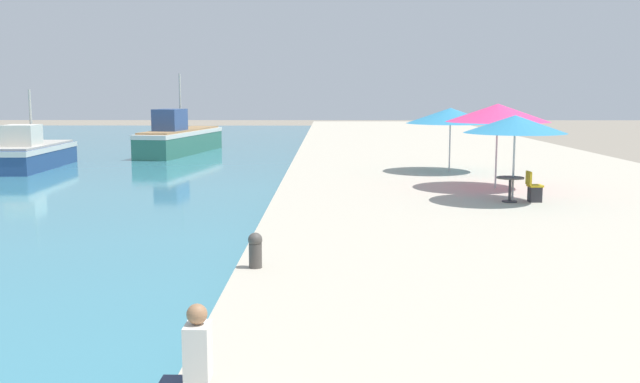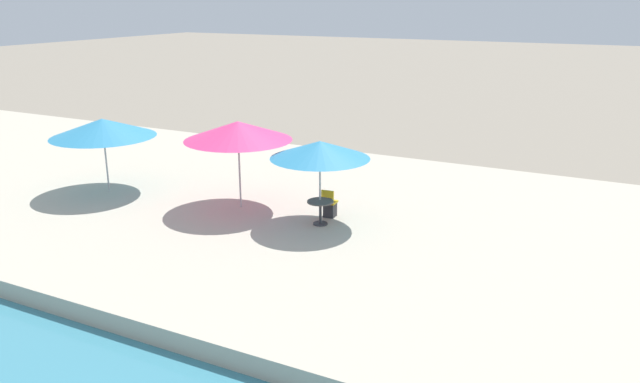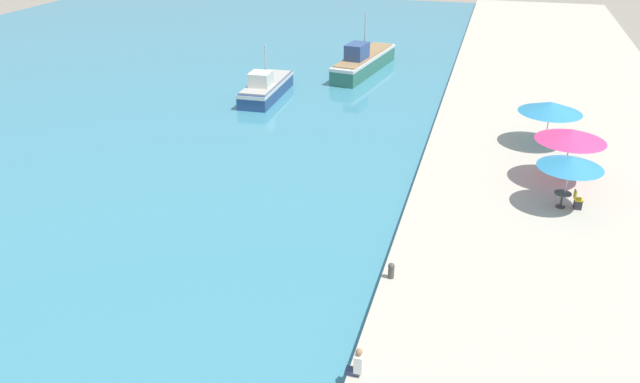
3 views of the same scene
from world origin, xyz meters
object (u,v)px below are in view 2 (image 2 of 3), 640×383
(cafe_umbrella_pink, at_px, (320,150))
(cafe_umbrella_striped, at_px, (103,128))
(cafe_umbrella_white, at_px, (238,131))
(cafe_chair_left, at_px, (330,207))
(cafe_table, at_px, (320,208))

(cafe_umbrella_pink, distance_m, cafe_umbrella_striped, 8.15)
(cafe_umbrella_pink, relative_size, cafe_umbrella_striped, 0.83)
(cafe_umbrella_pink, distance_m, cafe_umbrella_white, 3.03)
(cafe_umbrella_pink, height_order, cafe_chair_left, cafe_umbrella_pink)
(cafe_umbrella_pink, xyz_separation_m, cafe_table, (-0.10, -0.06, -1.75))
(cafe_umbrella_striped, bearing_deg, cafe_umbrella_pink, -86.48)
(cafe_chair_left, bearing_deg, cafe_umbrella_white, -175.28)
(cafe_table, xyz_separation_m, cafe_chair_left, (0.72, 0.04, -0.21))
(cafe_umbrella_white, relative_size, cafe_umbrella_striped, 0.96)
(cafe_umbrella_pink, bearing_deg, cafe_table, -147.43)
(cafe_umbrella_pink, relative_size, cafe_table, 3.71)
(cafe_umbrella_pink, distance_m, cafe_chair_left, 2.06)
(cafe_chair_left, bearing_deg, cafe_umbrella_striped, -175.48)
(cafe_umbrella_striped, bearing_deg, cafe_chair_left, -82.17)
(cafe_umbrella_striped, bearing_deg, cafe_table, -87.21)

